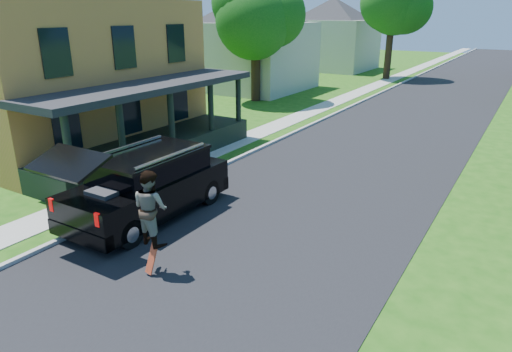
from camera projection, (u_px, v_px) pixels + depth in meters
The scene contains 13 objects.
ground at pixel (193, 278), 10.29m from camera, with size 140.00×140.00×0.00m, color #1D5010.
street at pixel (412, 117), 26.33m from camera, with size 8.00×120.00×0.02m, color black.
curb at pixel (346, 110), 28.33m from camera, with size 0.15×120.00×0.12m, color #A2A19C.
sidewalk at pixel (323, 107), 29.09m from camera, with size 1.30×120.00×0.03m, color #98978F.
front_walk at pixel (109, 151), 19.79m from camera, with size 6.50×1.20×0.03m, color #98978F.
main_house at pixel (44, 31), 19.76m from camera, with size 15.56×15.56×10.10m.
neighbor_house_mid at pixel (251, 33), 34.79m from camera, with size 12.78×12.78×8.30m.
neighbor_house_far at pixel (333, 28), 47.62m from camera, with size 12.78×12.78×8.30m.
black_suv at pixel (147, 185), 13.12m from camera, with size 2.13×5.51×2.57m.
skateboarder at pixel (151, 208), 10.16m from camera, with size 0.94×0.78×1.74m.
skateboard at pixel (152, 259), 10.29m from camera, with size 0.29×0.25×0.73m.
tree_left_mid at pixel (255, 5), 29.29m from camera, with size 6.02×5.76×9.17m.
tree_left_far at pixel (393, 5), 39.49m from camera, with size 6.95×7.08×9.50m.
Camera 1 is at (5.90, -6.84, 5.64)m, focal length 32.00 mm.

